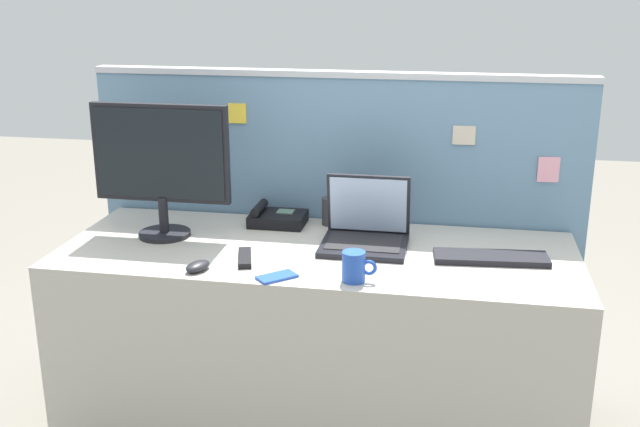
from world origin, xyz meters
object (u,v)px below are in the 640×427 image
object	(u,v)px
tv_remote	(245,258)
desktop_monitor	(161,161)
cell_phone_blue_case	(277,277)
laptop	(366,229)
coffee_mug	(354,267)
desk_phone	(276,218)
keyboard_main	(491,258)
pen_cup	(331,211)
computer_mouse_right_hand	(198,266)

from	to	relation	value
tv_remote	desktop_monitor	bearing A→B (deg)	134.80
cell_phone_blue_case	laptop	bearing A→B (deg)	104.57
cell_phone_blue_case	coffee_mug	bearing A→B (deg)	51.78
desktop_monitor	desk_phone	world-z (taller)	desktop_monitor
keyboard_main	desktop_monitor	bearing A→B (deg)	172.41
pen_cup	cell_phone_blue_case	size ratio (longest dim) A/B	1.44
pen_cup	laptop	bearing A→B (deg)	-51.95
keyboard_main	computer_mouse_right_hand	distance (m)	1.01
desk_phone	computer_mouse_right_hand	xyz separation A→B (m)	(-0.14, -0.53, -0.01)
tv_remote	coffee_mug	xyz separation A→B (m)	(0.40, -0.12, 0.04)
keyboard_main	coffee_mug	xyz separation A→B (m)	(-0.44, -0.27, 0.04)
laptop	computer_mouse_right_hand	bearing A→B (deg)	-145.00
cell_phone_blue_case	coffee_mug	xyz separation A→B (m)	(0.25, 0.02, 0.05)
desktop_monitor	desk_phone	bearing A→B (deg)	28.02
pen_cup	cell_phone_blue_case	xyz separation A→B (m)	(-0.08, -0.59, -0.05)
desk_phone	keyboard_main	size ratio (longest dim) A/B	0.55
keyboard_main	computer_mouse_right_hand	bearing A→B (deg)	-169.26
computer_mouse_right_hand	desktop_monitor	bearing A→B (deg)	148.90
pen_cup	coffee_mug	xyz separation A→B (m)	(0.17, -0.57, -0.01)
pen_cup	tv_remote	size ratio (longest dim) A/B	1.09
desk_phone	cell_phone_blue_case	size ratio (longest dim) A/B	1.69
computer_mouse_right_hand	pen_cup	world-z (taller)	pen_cup
coffee_mug	laptop	bearing A→B (deg)	91.36
pen_cup	coffee_mug	size ratio (longest dim) A/B	1.62
keyboard_main	pen_cup	world-z (taller)	pen_cup
desktop_monitor	keyboard_main	size ratio (longest dim) A/B	1.34
tv_remote	laptop	bearing A→B (deg)	16.05
laptop	coffee_mug	distance (m)	0.36
desk_phone	pen_cup	xyz separation A→B (m)	(0.22, 0.04, 0.03)
keyboard_main	pen_cup	distance (m)	0.68
pen_cup	coffee_mug	bearing A→B (deg)	-73.22
laptop	pen_cup	world-z (taller)	laptop
computer_mouse_right_hand	pen_cup	size ratio (longest dim) A/B	0.54
keyboard_main	tv_remote	distance (m)	0.85
cell_phone_blue_case	coffee_mug	world-z (taller)	coffee_mug
coffee_mug	tv_remote	bearing A→B (deg)	163.80
desk_phone	pen_cup	world-z (taller)	pen_cup
desk_phone	cell_phone_blue_case	xyz separation A→B (m)	(0.14, -0.55, -0.02)
desk_phone	desktop_monitor	bearing A→B (deg)	-151.98
desktop_monitor	computer_mouse_right_hand	xyz separation A→B (m)	(0.24, -0.33, -0.27)
desk_phone	computer_mouse_right_hand	size ratio (longest dim) A/B	2.16
desktop_monitor	laptop	distance (m)	0.80
laptop	coffee_mug	size ratio (longest dim) A/B	2.71
laptop	pen_cup	size ratio (longest dim) A/B	1.68
cell_phone_blue_case	desktop_monitor	bearing A→B (deg)	-166.34
computer_mouse_right_hand	desk_phone	bearing A→B (deg)	97.44
pen_cup	tv_remote	xyz separation A→B (m)	(-0.23, -0.45, -0.05)
desktop_monitor	tv_remote	world-z (taller)	desktop_monitor
desktop_monitor	keyboard_main	xyz separation A→B (m)	(1.21, -0.06, -0.28)
laptop	tv_remote	size ratio (longest dim) A/B	1.82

